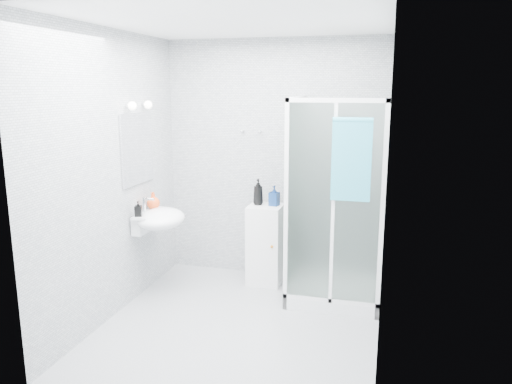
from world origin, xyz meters
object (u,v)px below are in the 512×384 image
(shampoo_bottle_a, at_px, (258,192))
(shower_enclosure, at_px, (327,256))
(wall_basin, at_px, (159,219))
(shampoo_bottle_b, at_px, (274,196))
(hand_towel, at_px, (352,158))
(soap_dispenser_black, at_px, (138,209))
(soap_dispenser_orange, at_px, (153,200))
(storage_cabinet, at_px, (265,244))

(shampoo_bottle_a, bearing_deg, shower_enclosure, -19.91)
(wall_basin, distance_m, shampoo_bottle_b, 1.22)
(shower_enclosure, distance_m, wall_basin, 1.72)
(shower_enclosure, xyz_separation_m, hand_towel, (0.23, -0.40, 1.05))
(shampoo_bottle_a, bearing_deg, wall_basin, -145.52)
(shower_enclosure, distance_m, shampoo_bottle_a, 1.00)
(shampoo_bottle_a, bearing_deg, soap_dispenser_black, -141.92)
(soap_dispenser_orange, relative_size, soap_dispenser_black, 1.15)
(hand_towel, distance_m, shampoo_bottle_b, 1.21)
(shampoo_bottle_a, distance_m, soap_dispenser_orange, 1.10)
(storage_cabinet, height_order, soap_dispenser_orange, soap_dispenser_orange)
(hand_towel, height_order, shampoo_bottle_b, hand_towel)
(shampoo_bottle_a, bearing_deg, storage_cabinet, -14.73)
(soap_dispenser_orange, bearing_deg, hand_towel, -6.44)
(storage_cabinet, height_order, hand_towel, hand_towel)
(wall_basin, bearing_deg, shampoo_bottle_b, 29.99)
(soap_dispenser_orange, height_order, soap_dispenser_black, soap_dispenser_orange)
(shower_enclosure, distance_m, soap_dispenser_orange, 1.86)
(shower_enclosure, relative_size, soap_dispenser_black, 13.35)
(soap_dispenser_orange, xyz_separation_m, soap_dispenser_black, (0.00, -0.32, -0.01))
(soap_dispenser_orange, bearing_deg, shower_enclosure, 5.60)
(wall_basin, bearing_deg, hand_towel, -2.58)
(shampoo_bottle_b, relative_size, soap_dispenser_orange, 1.24)
(wall_basin, distance_m, soap_dispenser_black, 0.26)
(hand_towel, bearing_deg, storage_cabinet, 144.42)
(shampoo_bottle_b, height_order, soap_dispenser_orange, shampoo_bottle_b)
(storage_cabinet, distance_m, hand_towel, 1.56)
(storage_cabinet, distance_m, soap_dispenser_black, 1.42)
(shower_enclosure, relative_size, wall_basin, 3.57)
(shower_enclosure, bearing_deg, storage_cabinet, 159.47)
(shampoo_bottle_a, relative_size, shampoo_bottle_b, 1.31)
(shampoo_bottle_a, height_order, soap_dispenser_black, shampoo_bottle_a)
(storage_cabinet, distance_m, shampoo_bottle_a, 0.58)
(soap_dispenser_orange, bearing_deg, soap_dispenser_black, -90.00)
(wall_basin, xyz_separation_m, soap_dispenser_black, (-0.12, -0.18, 0.14))
(wall_basin, bearing_deg, soap_dispenser_black, -124.35)
(soap_dispenser_black, bearing_deg, shampoo_bottle_a, 38.08)
(soap_dispenser_orange, bearing_deg, shampoo_bottle_b, 21.55)
(wall_basin, relative_size, shampoo_bottle_a, 2.00)
(shower_enclosure, xyz_separation_m, wall_basin, (-1.66, -0.32, 0.35))
(hand_towel, height_order, soap_dispenser_black, hand_towel)
(shower_enclosure, xyz_separation_m, storage_cabinet, (-0.70, 0.26, -0.02))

